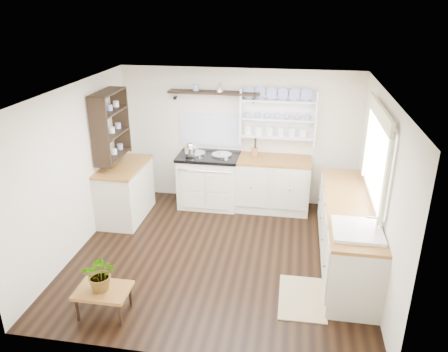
{
  "coord_description": "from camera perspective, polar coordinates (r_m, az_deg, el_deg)",
  "views": [
    {
      "loc": [
        0.94,
        -5.15,
        3.35
      ],
      "look_at": [
        0.02,
        0.25,
        1.1
      ],
      "focal_mm": 35.0,
      "sensor_mm": 36.0,
      "label": 1
    }
  ],
  "objects": [
    {
      "name": "belfast_sink",
      "position": [
        5.23,
        16.87,
        -7.93
      ],
      "size": [
        0.55,
        0.6,
        0.45
      ],
      "color": "white",
      "rests_on": "right_cabinets"
    },
    {
      "name": "potted_plant",
      "position": [
        5.1,
        -15.8,
        -12.14
      ],
      "size": [
        0.44,
        0.41,
        0.42
      ],
      "primitive_type": "imported",
      "rotation": [
        0.0,
        0.0,
        0.23
      ],
      "color": "#3F7233",
      "rests_on": "center_table"
    },
    {
      "name": "utensil_crock",
      "position": [
        7.26,
        4.01,
        3.17
      ],
      "size": [
        0.11,
        0.11,
        0.13
      ],
      "primitive_type": "cylinder",
      "color": "#A9603E",
      "rests_on": "back_cabinets"
    },
    {
      "name": "high_shelf",
      "position": [
        7.2,
        -1.32,
        10.79
      ],
      "size": [
        1.5,
        0.29,
        0.16
      ],
      "color": "black",
      "rests_on": "wall_back"
    },
    {
      "name": "window",
      "position": [
        5.68,
        19.35,
        2.72
      ],
      "size": [
        0.08,
        1.55,
        1.22
      ],
      "color": "white",
      "rests_on": "wall_right"
    },
    {
      "name": "left_shelving",
      "position": [
        6.9,
        -14.62,
        6.48
      ],
      "size": [
        0.28,
        0.8,
        1.05
      ],
      "primitive_type": "cube",
      "color": "black",
      "rests_on": "wall_left"
    },
    {
      "name": "plate_rack",
      "position": [
        7.24,
        7.09,
        7.83
      ],
      "size": [
        1.2,
        0.22,
        0.9
      ],
      "color": "white",
      "rests_on": "wall_back"
    },
    {
      "name": "floor_rug",
      "position": [
        5.51,
        10.17,
        -15.4
      ],
      "size": [
        0.56,
        0.86,
        0.02
      ],
      "primitive_type": "cube",
      "rotation": [
        0.0,
        0.0,
        0.01
      ],
      "color": "#7A6347",
      "rests_on": "floor"
    },
    {
      "name": "ceiling",
      "position": [
        5.34,
        -0.72,
        10.99
      ],
      "size": [
        4.0,
        3.8,
        0.01
      ],
      "primitive_type": "cube",
      "color": "white",
      "rests_on": "wall_back"
    },
    {
      "name": "kettle",
      "position": [
        7.19,
        -4.44,
        3.53
      ],
      "size": [
        0.18,
        0.18,
        0.22
      ],
      "primitive_type": null,
      "color": "silver",
      "rests_on": "aga_cooker"
    },
    {
      "name": "back_cabinets",
      "position": [
        7.35,
        6.2,
        -0.95
      ],
      "size": [
        1.27,
        0.63,
        0.9
      ],
      "color": "beige",
      "rests_on": "floor"
    },
    {
      "name": "wall_left",
      "position": [
        6.32,
        -18.8,
        0.73
      ],
      "size": [
        0.02,
        3.8,
        2.3
      ],
      "primitive_type": "cube",
      "color": "beige",
      "rests_on": "ground"
    },
    {
      "name": "aga_cooker",
      "position": [
        7.45,
        -2.0,
        -0.48
      ],
      "size": [
        1.02,
        0.71,
        0.94
      ],
      "color": "silver",
      "rests_on": "floor"
    },
    {
      "name": "right_cabinets",
      "position": [
        6.04,
        15.75,
        -7.18
      ],
      "size": [
        0.62,
        2.43,
        0.9
      ],
      "color": "beige",
      "rests_on": "floor"
    },
    {
      "name": "left_cabinets",
      "position": [
        7.2,
        -12.77,
        -1.9
      ],
      "size": [
        0.62,
        1.13,
        0.9
      ],
      "color": "beige",
      "rests_on": "floor"
    },
    {
      "name": "center_table",
      "position": [
        5.25,
        -15.5,
        -14.44
      ],
      "size": [
        0.6,
        0.43,
        0.32
      ],
      "rotation": [
        0.0,
        0.0,
        0.0
      ],
      "color": "brown",
      "rests_on": "floor"
    },
    {
      "name": "wall_back",
      "position": [
        7.44,
        1.95,
        5.14
      ],
      "size": [
        4.0,
        0.02,
        2.3
      ],
      "primitive_type": "cube",
      "color": "beige",
      "rests_on": "ground"
    },
    {
      "name": "floor",
      "position": [
        6.21,
        -0.61,
        -10.28
      ],
      "size": [
        4.0,
        3.8,
        0.01
      ],
      "primitive_type": "cube",
      "color": "black",
      "rests_on": "ground"
    },
    {
      "name": "wall_right",
      "position": [
        5.7,
        19.55,
        -1.74
      ],
      "size": [
        0.02,
        3.8,
        2.3
      ],
      "primitive_type": "cube",
      "color": "beige",
      "rests_on": "ground"
    }
  ]
}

